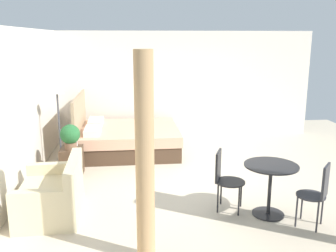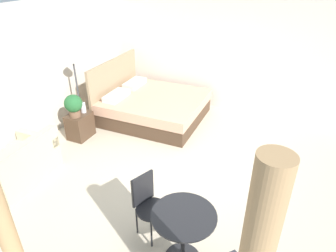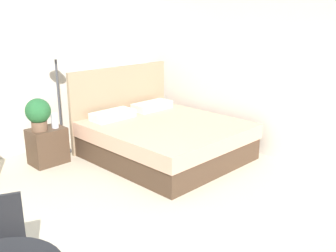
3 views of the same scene
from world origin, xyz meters
The scene contains 13 objects.
ground_plane centered at (0.00, 0.00, -0.01)m, with size 8.61×9.36×0.02m, color beige.
wall_back centered at (0.00, 3.18, 1.32)m, with size 8.61×0.12×2.63m, color silver.
wall_right centered at (2.80, 0.00, 1.32)m, with size 0.12×6.36×2.63m, color silver.
bed centered at (1.60, 1.49, 0.31)m, with size 1.95×2.16×1.28m.
couch centered at (-1.32, 2.49, 0.28)m, with size 1.24×0.87×0.80m.
nightstand centered at (0.22, 2.46, 0.26)m, with size 0.50×0.38×0.53m.
potted_plant centered at (0.12, 2.44, 0.78)m, with size 0.35×0.35×0.46m.
vase centered at (0.34, 2.41, 0.63)m, with size 0.10×0.10×0.21m.
floor_lamp centered at (0.59, 2.71, 1.23)m, with size 0.26×0.26×1.61m.
balcony_table centered at (-1.66, -0.56, 0.53)m, with size 0.75×0.75×0.75m.
cafe_chair_near_window centered at (-2.07, -1.05, 0.52)m, with size 0.54×0.54×0.89m.
cafe_chair_near_couch centered at (-1.41, 0.04, 0.52)m, with size 0.56×0.56×0.88m.
curtain_right centered at (-2.55, 1.23, 1.18)m, with size 0.21×0.21×2.36m.
Camera 1 is at (-6.38, 1.36, 2.47)m, focal length 39.77 mm.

